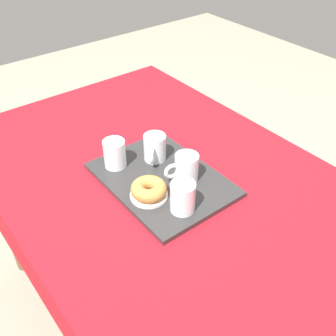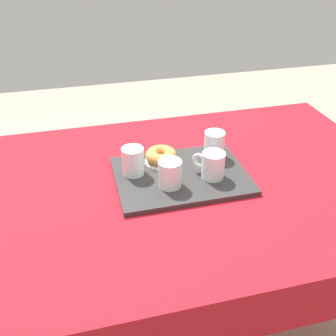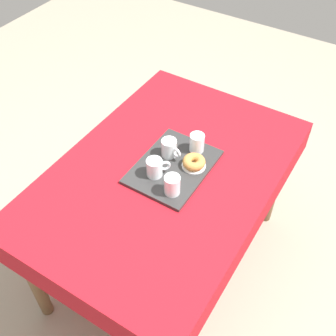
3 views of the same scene
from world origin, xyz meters
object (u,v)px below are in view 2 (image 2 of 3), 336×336
at_px(serving_tray, 181,176).
at_px(tea_mug_right, 213,166).
at_px(tea_mug_left, 170,174).
at_px(water_glass_near, 214,145).
at_px(donut_plate_left, 161,161).
at_px(dining_table, 192,204).
at_px(sugar_donut_left, 161,155).
at_px(water_glass_far, 133,162).

height_order(serving_tray, tea_mug_right, tea_mug_right).
relative_size(tea_mug_left, water_glass_near, 1.20).
distance_m(serving_tray, water_glass_near, 0.17).
bearing_deg(tea_mug_left, water_glass_near, 34.73).
bearing_deg(tea_mug_left, tea_mug_right, 4.90).
height_order(tea_mug_right, donut_plate_left, tea_mug_right).
bearing_deg(serving_tray, tea_mug_right, -24.24).
bearing_deg(donut_plate_left, tea_mug_right, -41.90).
height_order(serving_tray, tea_mug_left, tea_mug_left).
xyz_separation_m(dining_table, serving_tray, (-0.04, 0.02, 0.11)).
bearing_deg(sugar_donut_left, water_glass_far, -157.58).
distance_m(tea_mug_right, donut_plate_left, 0.19).
xyz_separation_m(dining_table, water_glass_far, (-0.18, 0.06, 0.16)).
bearing_deg(tea_mug_right, water_glass_far, 161.27).
xyz_separation_m(tea_mug_right, water_glass_far, (-0.24, 0.08, 0.00)).
bearing_deg(tea_mug_left, water_glass_far, 136.18).
xyz_separation_m(serving_tray, tea_mug_left, (-0.05, -0.05, 0.05)).
xyz_separation_m(tea_mug_left, sugar_donut_left, (0.00, 0.14, -0.01)).
bearing_deg(dining_table, tea_mug_right, -20.31).
bearing_deg(water_glass_near, donut_plate_left, 179.12).
distance_m(dining_table, tea_mug_left, 0.18).
bearing_deg(water_glass_near, sugar_donut_left, 179.12).
xyz_separation_m(serving_tray, donut_plate_left, (-0.05, 0.08, 0.01)).
height_order(dining_table, donut_plate_left, donut_plate_left).
bearing_deg(water_glass_far, water_glass_near, 7.74).
distance_m(serving_tray, sugar_donut_left, 0.10).
height_order(serving_tray, donut_plate_left, donut_plate_left).
height_order(serving_tray, water_glass_near, water_glass_near).
bearing_deg(tea_mug_right, serving_tray, 155.76).
relative_size(water_glass_far, donut_plate_left, 0.82).
relative_size(dining_table, donut_plate_left, 12.46).
xyz_separation_m(water_glass_near, donut_plate_left, (-0.19, 0.00, -0.04)).
xyz_separation_m(tea_mug_left, tea_mug_right, (0.14, 0.01, 0.00)).
height_order(water_glass_near, water_glass_far, same).
bearing_deg(serving_tray, water_glass_far, 164.87).
height_order(tea_mug_left, donut_plate_left, tea_mug_left).
distance_m(tea_mug_left, donut_plate_left, 0.14).
xyz_separation_m(serving_tray, sugar_donut_left, (-0.05, 0.08, 0.04)).
height_order(dining_table, serving_tray, serving_tray).
bearing_deg(water_glass_far, donut_plate_left, 22.42).
bearing_deg(serving_tray, donut_plate_left, 119.23).
height_order(dining_table, tea_mug_right, tea_mug_right).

